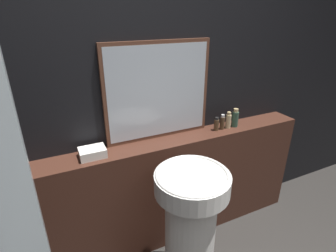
% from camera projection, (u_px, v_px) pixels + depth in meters
% --- Properties ---
extents(wall_back, '(8.00, 0.06, 2.50)m').
position_uv_depth(wall_back, '(155.00, 95.00, 1.94)').
color(wall_back, black).
rests_on(wall_back, ground_plane).
extents(vanity_counter, '(2.50, 0.22, 0.93)m').
position_uv_depth(vanity_counter, '(164.00, 192.00, 2.13)').
color(vanity_counter, '#422319').
rests_on(vanity_counter, ground_plane).
extents(pedestal_sink, '(0.47, 0.47, 0.93)m').
position_uv_depth(pedestal_sink, '(190.00, 225.00, 1.73)').
color(pedestal_sink, white).
rests_on(pedestal_sink, ground_plane).
extents(mirror, '(0.81, 0.03, 0.71)m').
position_uv_depth(mirror, '(159.00, 92.00, 1.88)').
color(mirror, '#563323').
rests_on(mirror, vanity_counter).
extents(towel_stack, '(0.17, 0.13, 0.06)m').
position_uv_depth(towel_stack, '(93.00, 153.00, 1.73)').
color(towel_stack, silver).
rests_on(towel_stack, vanity_counter).
extents(shampoo_bottle, '(0.04, 0.04, 0.11)m').
position_uv_depth(shampoo_bottle, '(216.00, 124.00, 2.11)').
color(shampoo_bottle, '#4C3823').
rests_on(shampoo_bottle, vanity_counter).
extents(conditioner_bottle, '(0.04, 0.04, 0.13)m').
position_uv_depth(conditioner_bottle, '(222.00, 122.00, 2.13)').
color(conditioner_bottle, '#4C3823').
rests_on(conditioner_bottle, vanity_counter).
extents(lotion_bottle, '(0.04, 0.04, 0.14)m').
position_uv_depth(lotion_bottle, '(228.00, 121.00, 2.15)').
color(lotion_bottle, '#C6B284').
rests_on(lotion_bottle, vanity_counter).
extents(body_wash_bottle, '(0.05, 0.05, 0.16)m').
position_uv_depth(body_wash_bottle, '(235.00, 118.00, 2.18)').
color(body_wash_bottle, '#2D4C3D').
rests_on(body_wash_bottle, vanity_counter).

